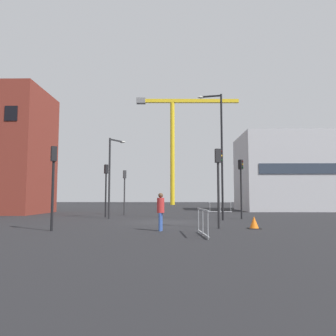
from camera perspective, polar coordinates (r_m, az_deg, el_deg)
The scene contains 15 objects.
ground at distance 20.67m, azimuth -0.25°, elevation -9.40°, with size 160.00×160.00×0.00m, color black.
brick_building at distance 34.93m, azimuth -26.54°, elevation 2.54°, with size 7.65×7.28×11.72m.
office_block at distance 41.15m, azimuth 21.47°, elevation -0.80°, with size 13.11×8.72×8.75m.
construction_crane at distance 66.45m, azimuth 1.34°, elevation 6.45°, with size 20.79×1.43×21.59m.
streetlamp_tall at distance 22.77m, azimuth 8.93°, elevation 3.68°, with size 1.68×0.51×8.69m.
streetlamp_short at distance 24.38m, azimuth -9.80°, elevation -0.37°, with size 1.04×1.26×5.89m.
traffic_light_island at distance 16.69m, azimuth 8.76°, elevation -1.16°, with size 0.38×0.28×3.99m.
traffic_light_verge at distance 25.96m, azimuth -10.76°, elevation -2.38°, with size 0.36×0.38×4.09m.
traffic_light_median at distance 16.26m, azimuth -19.36°, elevation -0.95°, with size 0.35×0.39×3.94m.
traffic_light_crosswalk at distance 24.26m, azimuth 12.59°, elevation -1.92°, with size 0.37×0.37×4.26m.
traffic_light_far at distance 29.00m, azimuth -7.58°, elevation -2.93°, with size 0.33×0.39×3.90m.
pedestrian_walking at distance 15.31m, azimuth -1.29°, elevation -7.10°, with size 0.34×0.34×1.75m.
safety_barrier_mid_span at distance 33.65m, azimuth 9.10°, elevation -6.71°, with size 2.35×0.07×1.08m.
safety_barrier_right_run at distance 13.45m, azimuth 6.08°, elevation -9.30°, with size 0.26×2.55×1.08m.
traffic_cone_striped at distance 16.94m, azimuth 14.77°, elevation -9.23°, with size 0.60×0.60×0.61m.
Camera 1 is at (0.47, -20.61, 1.56)m, focal length 35.00 mm.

